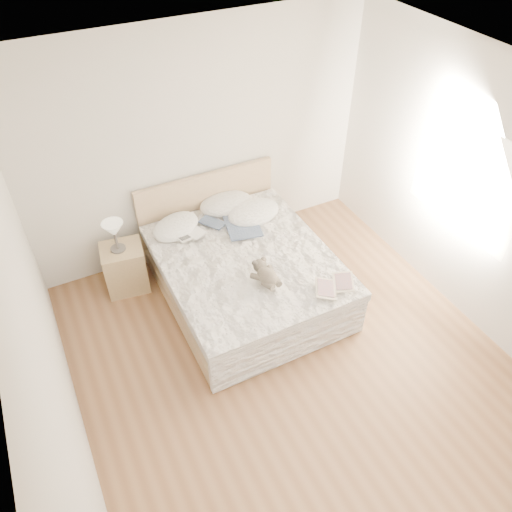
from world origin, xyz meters
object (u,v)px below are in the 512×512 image
object	(u,v)px
childrens_book	(334,286)
teddy_bear	(267,281)
table_lamp	(114,231)
bed	(243,272)
nightstand	(125,268)
photo_book	(188,234)

from	to	relation	value
childrens_book	teddy_bear	distance (m)	0.66
table_lamp	bed	bearing A→B (deg)	-30.53
nightstand	childrens_book	xyz separation A→B (m)	(1.71, -1.58, 0.35)
bed	nightstand	world-z (taller)	bed
bed	photo_book	bearing A→B (deg)	130.02
bed	nightstand	distance (m)	1.33
nightstand	table_lamp	bearing A→B (deg)	173.86
photo_book	childrens_book	world-z (taller)	childrens_book
photo_book	teddy_bear	xyz separation A→B (m)	(0.43, -1.05, 0.02)
bed	teddy_bear	xyz separation A→B (m)	(0.00, -0.55, 0.34)
childrens_book	table_lamp	bearing A→B (deg)	167.31
childrens_book	photo_book	bearing A→B (deg)	155.02
table_lamp	childrens_book	world-z (taller)	table_lamp
table_lamp	teddy_bear	distance (m)	1.71
bed	table_lamp	size ratio (longest dim) A/B	5.98
nightstand	photo_book	distance (m)	0.82
photo_book	teddy_bear	distance (m)	1.13
bed	nightstand	size ratio (longest dim) A/B	3.83
teddy_bear	photo_book	bearing A→B (deg)	104.13
bed	photo_book	world-z (taller)	bed
nightstand	childrens_book	world-z (taller)	childrens_book
table_lamp	childrens_book	size ratio (longest dim) A/B	0.86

